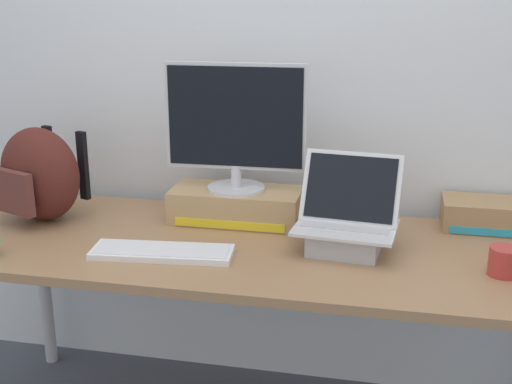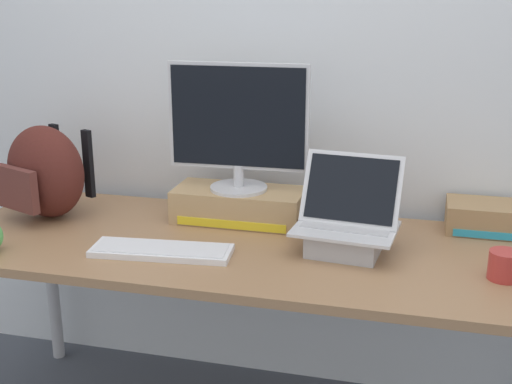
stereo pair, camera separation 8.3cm
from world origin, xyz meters
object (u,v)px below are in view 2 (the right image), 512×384
object	(u,v)px
toner_box_yellow	(239,205)
open_laptop	(346,232)
external_keyboard	(162,250)
messenger_backpack	(45,172)
coffee_mug	(505,265)
desktop_monitor	(238,126)
toner_box_cyan	(494,218)

from	to	relation	value
toner_box_yellow	open_laptop	size ratio (longest dim) A/B	1.36
open_laptop	toner_box_yellow	bearing A→B (deg)	160.20
external_keyboard	messenger_backpack	distance (m)	0.61
external_keyboard	coffee_mug	bearing A→B (deg)	-2.09
desktop_monitor	external_keyboard	distance (m)	0.52
external_keyboard	toner_box_cyan	bearing A→B (deg)	18.61
external_keyboard	messenger_backpack	size ratio (longest dim) A/B	1.18
open_laptop	desktop_monitor	bearing A→B (deg)	160.33
toner_box_cyan	coffee_mug	bearing A→B (deg)	-90.13
desktop_monitor	messenger_backpack	xyz separation A→B (m)	(-0.69, -0.13, -0.18)
toner_box_yellow	external_keyboard	distance (m)	0.40
open_laptop	external_keyboard	bearing A→B (deg)	-157.61
external_keyboard	coffee_mug	xyz separation A→B (m)	(1.04, 0.07, 0.03)
toner_box_yellow	desktop_monitor	world-z (taller)	desktop_monitor
desktop_monitor	external_keyboard	world-z (taller)	desktop_monitor
external_keyboard	desktop_monitor	bearing A→B (deg)	61.30
coffee_mug	external_keyboard	bearing A→B (deg)	-176.36
messenger_backpack	coffee_mug	xyz separation A→B (m)	(1.57, -0.17, -0.12)
desktop_monitor	toner_box_cyan	bearing A→B (deg)	5.10
coffee_mug	toner_box_cyan	bearing A→B (deg)	89.87
toner_box_yellow	toner_box_cyan	size ratio (longest dim) A/B	1.44
messenger_backpack	toner_box_cyan	size ratio (longest dim) A/B	1.21
coffee_mug	open_laptop	bearing A→B (deg)	167.78
toner_box_yellow	toner_box_cyan	world-z (taller)	toner_box_yellow
open_laptop	messenger_backpack	bearing A→B (deg)	-177.81
toner_box_yellow	external_keyboard	xyz separation A→B (m)	(-0.15, -0.36, -0.05)
open_laptop	external_keyboard	size ratio (longest dim) A/B	0.74
messenger_backpack	desktop_monitor	bearing A→B (deg)	31.52
messenger_backpack	coffee_mug	bearing A→B (deg)	15.02
toner_box_yellow	external_keyboard	size ratio (longest dim) A/B	1.01
coffee_mug	toner_box_cyan	world-z (taller)	toner_box_cyan
desktop_monitor	open_laptop	bearing A→B (deg)	-27.17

